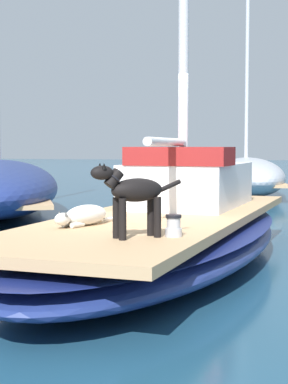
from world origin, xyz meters
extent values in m
plane|color=navy|center=(0.00, 0.00, 0.00)|extent=(120.00, 120.00, 0.00)
ellipsoid|color=navy|center=(0.00, 0.00, 0.28)|extent=(3.34, 7.45, 0.56)
ellipsoid|color=navy|center=(0.00, 0.00, 0.46)|extent=(3.35, 7.48, 0.08)
cube|color=tan|center=(0.00, 0.00, 0.61)|extent=(2.82, 6.82, 0.10)
cylinder|color=silver|center=(0.11, -0.21, 1.56)|extent=(0.10, 2.20, 0.10)
cube|color=silver|center=(0.14, 1.19, 0.96)|extent=(1.65, 2.35, 0.60)
cube|color=maroon|center=(0.14, 0.42, 1.38)|extent=(1.40, 0.85, 0.24)
ellipsoid|color=black|center=(0.18, -2.04, 1.11)|extent=(0.53, 0.51, 0.22)
cylinder|color=black|center=(0.09, -2.21, 0.85)|extent=(0.07, 0.07, 0.38)
cylinder|color=black|center=(0.00, -2.11, 0.85)|extent=(0.07, 0.07, 0.38)
cylinder|color=black|center=(0.36, -1.97, 0.85)|extent=(0.07, 0.07, 0.38)
cylinder|color=black|center=(0.27, -1.87, 0.85)|extent=(0.07, 0.07, 0.38)
cylinder|color=black|center=(0.00, -2.20, 1.22)|extent=(0.21, 0.21, 0.19)
ellipsoid|color=black|center=(-0.09, -2.28, 1.27)|extent=(0.25, 0.24, 0.13)
cone|color=black|center=(-0.06, -2.31, 1.33)|extent=(0.05, 0.05, 0.06)
cone|color=black|center=(-0.12, -2.24, 1.33)|extent=(0.05, 0.05, 0.06)
torus|color=black|center=(0.00, -2.20, 1.22)|extent=(0.18, 0.18, 0.10)
cylinder|color=black|center=(0.45, -1.80, 1.14)|extent=(0.20, 0.18, 0.12)
ellipsoid|color=silver|center=(-0.58, -1.25, 0.77)|extent=(0.47, 0.65, 0.22)
ellipsoid|color=silver|center=(-0.72, -1.59, 0.76)|extent=(0.20, 0.23, 0.13)
cone|color=#504E4A|center=(-0.68, -1.61, 0.82)|extent=(0.05, 0.05, 0.05)
cone|color=#504E4A|center=(-0.77, -1.58, 0.82)|extent=(0.05, 0.05, 0.05)
cylinder|color=silver|center=(-0.61, -1.47, 0.69)|extent=(0.12, 0.19, 0.06)
cylinder|color=silver|center=(-0.72, -1.42, 0.69)|extent=(0.12, 0.19, 0.06)
cylinder|color=silver|center=(-0.43, -0.89, 0.69)|extent=(0.11, 0.18, 0.04)
cylinder|color=#B7B7BC|center=(0.50, -1.89, 0.70)|extent=(0.16, 0.16, 0.08)
cylinder|color=#B7B7BC|center=(0.50, -1.89, 0.79)|extent=(0.13, 0.13, 0.10)
cylinder|color=black|center=(0.50, -1.89, 0.86)|extent=(0.15, 0.15, 0.03)
torus|color=beige|center=(-0.68, -0.92, 0.68)|extent=(0.32, 0.32, 0.04)
ellipsoid|color=#B2B7C1|center=(0.26, 11.79, 0.58)|extent=(3.11, 6.64, 1.16)
cube|color=tan|center=(0.26, 11.79, 0.45)|extent=(2.59, 5.94, 0.08)
cube|color=silver|center=(0.18, 12.26, 0.75)|extent=(1.44, 2.08, 0.52)
cube|color=navy|center=(0.45, 10.68, 0.67)|extent=(1.34, 2.06, 0.36)
cylinder|color=silver|center=(0.15, 12.41, 3.75)|extent=(0.12, 0.12, 6.59)
camera|label=1|loc=(1.57, -7.68, 1.51)|focal=58.94mm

